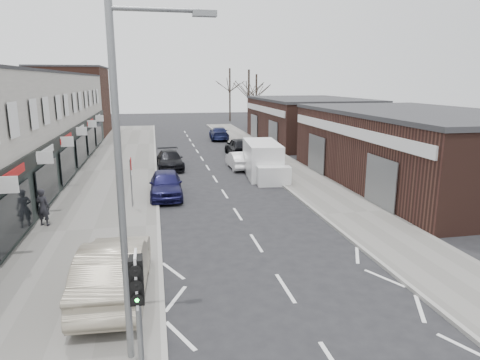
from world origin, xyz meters
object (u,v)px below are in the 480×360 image
parked_car_right_c (219,133)px  white_van (263,160)px  traffic_light (137,291)px  pedestrian (43,207)px  parked_car_left_a (166,184)px  parked_car_left_b (170,160)px  sedan_on_pavement (114,269)px  warning_sign (131,167)px  street_lamp (128,171)px  parked_car_right_b (239,146)px  parked_car_right_a (239,160)px

parked_car_right_c → white_van: bearing=94.3°
traffic_light → pedestrian: size_ratio=1.79×
pedestrian → parked_car_left_a: pedestrian is taller
pedestrian → parked_car_left_b: (6.13, 12.52, -0.31)m
white_van → sedan_on_pavement: white_van is taller
warning_sign → pedestrian: (-3.82, -2.31, -1.22)m
street_lamp → parked_car_right_c: (7.78, 38.47, -3.91)m
traffic_light → sedan_on_pavement: (-0.89, 4.38, -1.43)m
street_lamp → pedestrian: bearing=113.0°
sedan_on_pavement → parked_car_right_b: sedan_on_pavement is taller
white_van → traffic_light: bearing=-105.6°
warning_sign → parked_car_left_a: warning_sign is taller
street_lamp → pedestrian: street_lamp is taller
traffic_light → parked_car_left_a: 16.12m
white_van → sedan_on_pavement: bearing=-113.3°
pedestrian → parked_car_right_a: (11.26, 11.55, -0.33)m
street_lamp → parked_car_right_c: 39.44m
parked_car_right_b → parked_car_left_a: bearing=60.2°
white_van → parked_car_right_a: 3.27m
traffic_light → parked_car_right_a: traffic_light is taller
parked_car_right_c → warning_sign: bearing=75.8°
parked_car_left_a → parked_car_right_a: bearing=52.9°
warning_sign → sedan_on_pavement: size_ratio=0.52×
pedestrian → parked_car_right_b: 21.35m
traffic_light → pedestrian: traffic_light is taller
parked_car_right_c → parked_car_right_a: bearing=90.5°
traffic_light → sedan_on_pavement: size_ratio=0.59×
parked_car_left_b → parked_car_right_a: parked_car_left_b is taller
parked_car_right_a → white_van: bearing=109.4°
traffic_light → parked_car_left_a: traffic_light is taller
warning_sign → white_van: warning_sign is taller
sedan_on_pavement → white_van: bearing=-115.6°
sedan_on_pavement → parked_car_right_b: (8.72, 24.69, -0.18)m
traffic_light → parked_car_left_a: (1.00, 16.01, -1.65)m
parked_car_left_a → street_lamp: bearing=-93.3°
parked_car_right_c → parked_car_left_a: bearing=78.2°
pedestrian → parked_car_left_b: pedestrian is taller
parked_car_right_c → street_lamp: bearing=82.5°
traffic_light → street_lamp: size_ratio=0.39×
traffic_light → street_lamp: street_lamp is taller
white_van → parked_car_left_a: 8.01m
parked_car_left_b → warning_sign: bearing=-104.8°
sedan_on_pavement → parked_car_right_b: bearing=-106.3°
white_van → parked_car_right_b: 8.86m
warning_sign → parked_car_left_a: bearing=48.5°
parked_car_left_a → warning_sign: bearing=-130.5°
pedestrian → parked_car_right_b: pedestrian is taller
parked_car_left_a → white_van: bearing=32.8°
parked_car_right_a → parked_car_right_c: size_ratio=0.80×
warning_sign → pedestrian: warning_sign is taller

